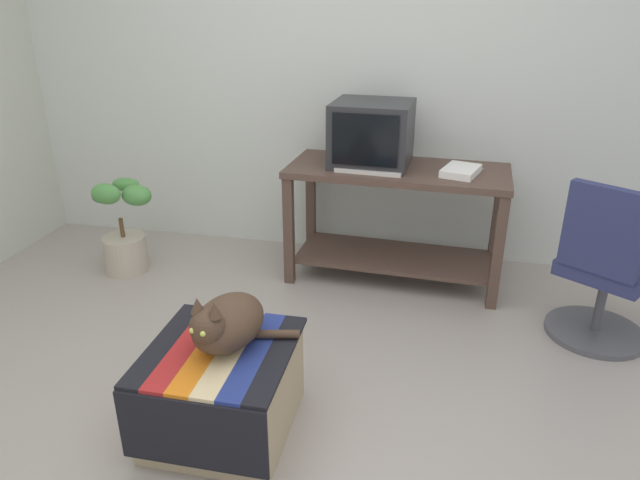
{
  "coord_description": "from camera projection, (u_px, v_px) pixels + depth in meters",
  "views": [
    {
      "loc": [
        0.56,
        -1.8,
        1.73
      ],
      "look_at": [
        0.01,
        0.85,
        0.55
      ],
      "focal_mm": 32.03,
      "sensor_mm": 36.0,
      "label": 1
    }
  ],
  "objects": [
    {
      "name": "keyboard",
      "position": [
        369.0,
        170.0,
        3.4
      ],
      "size": [
        0.41,
        0.18,
        0.02
      ],
      "primitive_type": "cube",
      "rotation": [
        0.0,
        0.0,
        -0.09
      ],
      "color": "beige",
      "rests_on": "desk"
    },
    {
      "name": "cat",
      "position": [
        226.0,
        323.0,
        2.28
      ],
      "size": [
        0.44,
        0.41,
        0.28
      ],
      "rotation": [
        0.0,
        0.0,
        -0.23
      ],
      "color": "#473323",
      "rests_on": "ottoman_with_blanket"
    },
    {
      "name": "tv_monitor",
      "position": [
        372.0,
        134.0,
        3.48
      ],
      "size": [
        0.5,
        0.48,
        0.39
      ],
      "rotation": [
        0.0,
        0.0,
        -0.06
      ],
      "color": "#28282B",
      "rests_on": "desk"
    },
    {
      "name": "book",
      "position": [
        461.0,
        171.0,
        3.35
      ],
      "size": [
        0.25,
        0.31,
        0.04
      ],
      "primitive_type": "cube",
      "rotation": [
        0.0,
        0.0,
        -0.29
      ],
      "color": "white",
      "rests_on": "desk"
    },
    {
      "name": "ottoman_with_blanket",
      "position": [
        222.0,
        389.0,
        2.39
      ],
      "size": [
        0.59,
        0.63,
        0.4
      ],
      "color": "tan",
      "rests_on": "ground_plane"
    },
    {
      "name": "potted_plant",
      "position": [
        124.0,
        234.0,
        3.75
      ],
      "size": [
        0.42,
        0.34,
        0.65
      ],
      "color": "#B7A893",
      "rests_on": "ground_plane"
    },
    {
      "name": "office_chair",
      "position": [
        603.0,
        275.0,
        2.95
      ],
      "size": [
        0.58,
        0.58,
        0.89
      ],
      "rotation": [
        0.0,
        0.0,
        2.55
      ],
      "color": "#4C4C51",
      "rests_on": "ground_plane"
    },
    {
      "name": "pen",
      "position": [
        473.0,
        170.0,
        3.43
      ],
      "size": [
        0.13,
        0.07,
        0.01
      ],
      "primitive_type": "cylinder",
      "rotation": [
        0.0,
        1.57,
        0.43
      ],
      "color": "#B7B7BC",
      "rests_on": "desk"
    },
    {
      "name": "ground_plane",
      "position": [
        277.0,
        437.0,
        2.41
      ],
      "size": [
        14.0,
        14.0,
        0.0
      ],
      "primitive_type": "plane",
      "color": "#9E9389"
    },
    {
      "name": "desk",
      "position": [
        396.0,
        205.0,
        3.58
      ],
      "size": [
        1.37,
        0.66,
        0.74
      ],
      "rotation": [
        0.0,
        0.0,
        -0.06
      ],
      "color": "#4C382D",
      "rests_on": "ground_plane"
    },
    {
      "name": "back_wall",
      "position": [
        357.0,
        64.0,
        3.73
      ],
      "size": [
        8.0,
        0.1,
        2.6
      ],
      "primitive_type": "cube",
      "color": "silver",
      "rests_on": "ground_plane"
    }
  ]
}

